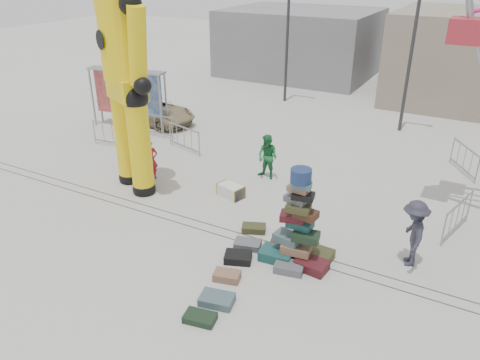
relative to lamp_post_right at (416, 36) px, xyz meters
The scene contains 26 objects.
ground 14.09m from the lamp_post_right, 103.39° to the right, with size 90.00×90.00×0.00m, color #9E9E99.
track_line_near 13.54m from the lamp_post_right, 104.01° to the right, with size 40.00×0.04×0.01m, color #47443F.
track_line_far 13.18m from the lamp_post_right, 104.46° to the right, with size 40.00×0.04×0.01m, color #47443F.
building_left 13.00m from the lamp_post_right, 135.30° to the left, with size 10.00×8.00×4.40m, color gray.
lamp_post_right is the anchor object (origin of this frame).
lamp_post_left 7.28m from the lamp_post_right, 164.05° to the left, with size 1.41×0.25×8.00m.
suitcase_tower 12.99m from the lamp_post_right, 91.58° to the right, with size 1.97×1.76×2.82m.
crash_test_dummy 13.19m from the lamp_post_right, 123.48° to the right, with size 3.13×1.83×8.08m.
banner_scaffold 13.47m from the lamp_post_right, 153.12° to the right, with size 4.02×1.23×2.87m.
steamer_trunk 11.53m from the lamp_post_right, 111.08° to the right, with size 0.93×0.54×0.43m, color silver.
row_case_0 12.64m from the lamp_post_right, 100.09° to the right, with size 0.72×0.44×0.20m, color #3B3C1E.
row_case_1 13.42m from the lamp_post_right, 98.31° to the right, with size 0.76×0.50×0.20m, color #585C60.
row_case_2 14.08m from the lamp_post_right, 97.51° to the right, with size 0.74×0.55×0.23m, color black.
row_case_3 14.89m from the lamp_post_right, 96.47° to the right, with size 0.69×0.44×0.22m, color #8B6247.
row_case_4 15.75m from the lamp_post_right, 95.11° to the right, with size 0.83×0.56×0.21m, color #475F65.
row_case_5 16.45m from the lamp_post_right, 94.96° to the right, with size 0.74×0.45×0.17m, color black.
barricade_dummy_a 14.23m from the lamp_post_right, 142.37° to the right, with size 2.00×0.10×1.10m, color gray, non-canonical shape.
barricade_dummy_b 12.53m from the lamp_post_right, 147.42° to the right, with size 2.00×0.10×1.10m, color gray, non-canonical shape.
barricade_dummy_c 11.31m from the lamp_post_right, 137.40° to the right, with size 2.00×0.10×1.10m, color gray, non-canonical shape.
barricade_wheel_front 10.20m from the lamp_post_right, 69.03° to the right, with size 2.00×0.10×1.10m, color gray, non-canonical shape.
barricade_wheel_back 6.33m from the lamp_post_right, 51.29° to the right, with size 2.00×0.10×1.10m, color gray, non-canonical shape.
pedestrian_red 13.02m from the lamp_post_right, 125.48° to the right, with size 0.56×0.37×1.53m, color #A3171F.
pedestrian_green 9.42m from the lamp_post_right, 113.06° to the right, with size 0.84×0.65×1.73m, color #1A6B33.
pedestrian_black 13.58m from the lamp_post_right, 132.28° to the right, with size 1.05×0.44×1.79m, color black.
pedestrian_grey 11.88m from the lamp_post_right, 77.61° to the right, with size 1.24×0.72×1.93m, color #272835.
parked_suv 12.84m from the lamp_post_right, 157.12° to the right, with size 2.00×4.34×1.21m, color #958660.
Camera 1 is at (6.60, -9.72, 7.72)m, focal length 35.00 mm.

